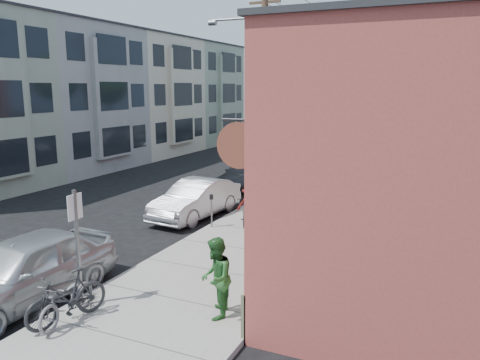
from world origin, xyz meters
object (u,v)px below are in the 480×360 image
at_px(car_3, 288,158).
at_px(parked_bike_a, 67,297).
at_px(tree_leafy_mid, 332,75).
at_px(car_2, 249,176).
at_px(sign_post, 77,237).
at_px(patron_green, 216,278).
at_px(tree_leafy_far, 350,84).
at_px(utility_pole_near, 263,83).
at_px(parking_meter_far, 271,177).
at_px(parked_bike_b, 67,300).
at_px(tree_bare, 266,145).
at_px(car_0, 24,270).
at_px(car_4, 312,150).
at_px(patio_chair_a, 267,270).
at_px(patio_chair_b, 265,274).
at_px(car_1, 196,199).
at_px(patron_grey, 267,258).
at_px(cyclist, 249,205).
at_px(parking_meter_near, 211,205).
at_px(bus, 279,135).

bearing_deg(car_3, parked_bike_a, -83.86).
xyz_separation_m(tree_leafy_mid, car_2, (-2.00, -8.63, -5.20)).
height_order(sign_post, patron_green, sign_post).
bearing_deg(tree_leafy_far, utility_pole_near, -91.40).
height_order(parking_meter_far, tree_leafy_mid, tree_leafy_mid).
relative_size(parked_bike_b, car_3, 0.30).
bearing_deg(sign_post, parking_meter_far, 90.44).
height_order(tree_bare, car_0, tree_bare).
bearing_deg(patron_green, car_4, 171.60).
xyz_separation_m(tree_leafy_far, patio_chair_a, (3.20, -25.48, -4.89)).
xyz_separation_m(patio_chair_b, car_1, (-5.24, 5.70, 0.17)).
xyz_separation_m(parking_meter_far, parked_bike_a, (0.42, -13.73, -0.26)).
bearing_deg(patron_grey, cyclist, -172.17).
distance_m(patron_green, car_0, 4.85).
xyz_separation_m(car_0, car_4, (0.00, 25.85, -0.19)).
relative_size(tree_bare, car_3, 0.86).
distance_m(car_2, car_3, 6.28).
relative_size(utility_pole_near, car_4, 2.50).
relative_size(tree_leafy_far, patio_chair_a, 8.25).
bearing_deg(parking_meter_near, patio_chair_b, -48.60).
xyz_separation_m(tree_bare, tree_leafy_far, (0.00, 17.38, 2.68)).
bearing_deg(parking_meter_near, parking_meter_far, 90.00).
height_order(parking_meter_far, cyclist, cyclist).
relative_size(car_2, car_3, 0.88).
bearing_deg(parking_meter_near, car_3, 96.27).
distance_m(patron_grey, parked_bike_a, 4.68).
height_order(utility_pole_near, car_3, utility_pole_near).
bearing_deg(car_4, tree_bare, -87.21).
height_order(patio_chair_b, patron_grey, patron_grey).
bearing_deg(bus, parked_bike_a, -73.81).
xyz_separation_m(cyclist, car_2, (-2.54, 5.93, -0.10)).
bearing_deg(car_4, utility_pole_near, -88.53).
bearing_deg(car_2, tree_bare, -50.20).
distance_m(parking_meter_far, car_4, 12.73).
distance_m(tree_bare, cyclist, 3.68).
relative_size(patio_chair_a, car_0, 0.18).
height_order(tree_bare, parked_bike_a, tree_bare).
relative_size(utility_pole_near, car_2, 1.85).
bearing_deg(cyclist, car_2, -78.57).
relative_size(cyclist, car_4, 0.37).
relative_size(tree_leafy_far, car_2, 1.34).
distance_m(parked_bike_b, car_3, 20.82).
bearing_deg(bus, car_3, -61.58).
bearing_deg(tree_bare, patron_grey, -68.61).
relative_size(parking_meter_far, tree_leafy_mid, 0.16).
relative_size(patio_chair_a, patio_chair_b, 1.00).
bearing_deg(car_0, tree_leafy_far, 88.07).
bearing_deg(parked_bike_b, parking_meter_near, 84.58).
xyz_separation_m(parked_bike_a, car_1, (-1.87, 9.00, 0.03)).
height_order(parking_meter_far, tree_bare, tree_bare).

